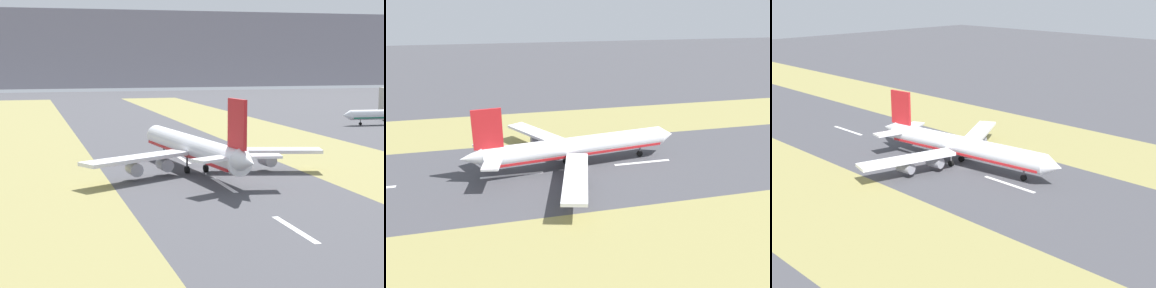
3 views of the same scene
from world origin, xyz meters
TOP-DOWN VIEW (x-y plane):
  - ground_plane at (0.00, 0.00)m, footprint 800.00×800.00m
  - grass_median_west at (-45.00, 0.00)m, footprint 40.00×600.00m
  - grass_median_east at (45.00, 0.00)m, footprint 40.00×600.00m
  - centreline_dash_near at (0.00, -61.17)m, footprint 1.20×18.00m
  - centreline_dash_mid at (0.00, -21.17)m, footprint 1.20×18.00m
  - centreline_dash_far at (0.00, 18.83)m, footprint 1.20×18.00m
  - airplane_main_jet at (-2.00, -3.06)m, footprint 63.59×67.14m

SIDE VIEW (x-z plane):
  - ground_plane at x=0.00m, z-range 0.00..0.00m
  - grass_median_west at x=-45.00m, z-range 0.00..0.01m
  - grass_median_east at x=45.00m, z-range 0.00..0.01m
  - centreline_dash_near at x=0.00m, z-range 0.00..0.01m
  - centreline_dash_mid at x=0.00m, z-range 0.00..0.01m
  - centreline_dash_far at x=0.00m, z-range 0.00..0.01m
  - airplane_main_jet at x=-2.00m, z-range -4.08..16.12m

